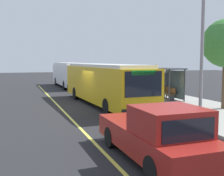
# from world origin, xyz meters

# --- Properties ---
(ground_plane) EXTENTS (120.00, 120.00, 0.00)m
(ground_plane) POSITION_xyz_m (0.00, 0.00, 0.00)
(ground_plane) COLOR #232326
(sidewalk_curb) EXTENTS (44.00, 6.40, 0.15)m
(sidewalk_curb) POSITION_xyz_m (0.00, 6.00, 0.07)
(sidewalk_curb) COLOR gray
(sidewalk_curb) RESTS_ON ground_plane
(lane_stripe_center) EXTENTS (36.00, 0.14, 0.01)m
(lane_stripe_center) POSITION_xyz_m (0.00, -2.20, 0.00)
(lane_stripe_center) COLOR #E0D64C
(lane_stripe_center) RESTS_ON ground_plane
(transit_bus_main) EXTENTS (12.16, 3.15, 2.95)m
(transit_bus_main) POSITION_xyz_m (-0.31, 1.01, 1.62)
(transit_bus_main) COLOR gold
(transit_bus_main) RESTS_ON ground_plane
(transit_bus_second) EXTENTS (10.23, 2.66, 2.95)m
(transit_bus_second) POSITION_xyz_m (-14.86, 1.25, 1.61)
(transit_bus_second) COLOR white
(transit_bus_second) RESTS_ON ground_plane
(pickup_truck) EXTENTS (5.42, 2.08, 1.85)m
(pickup_truck) POSITION_xyz_m (11.12, -0.86, 0.86)
(pickup_truck) COLOR maroon
(pickup_truck) RESTS_ON ground_plane
(bus_shelter) EXTENTS (2.90, 1.60, 2.48)m
(bus_shelter) POSITION_xyz_m (-0.34, 6.36, 1.92)
(bus_shelter) COLOR #333338
(bus_shelter) RESTS_ON sidewalk_curb
(waiting_bench) EXTENTS (1.60, 0.48, 0.95)m
(waiting_bench) POSITION_xyz_m (-0.34, 6.34, 0.63)
(waiting_bench) COLOR brown
(waiting_bench) RESTS_ON sidewalk_curb
(route_sign_post) EXTENTS (0.44, 0.08, 2.80)m
(route_sign_post) POSITION_xyz_m (2.44, 3.78, 1.96)
(route_sign_post) COLOR #333338
(route_sign_post) RESTS_ON sidewalk_curb
(pedestrian_commuter) EXTENTS (0.24, 0.40, 1.69)m
(pedestrian_commuter) POSITION_xyz_m (2.97, 3.71, 1.12)
(pedestrian_commuter) COLOR #282D47
(pedestrian_commuter) RESTS_ON sidewalk_curb
(utility_pole) EXTENTS (0.16, 0.16, 6.40)m
(utility_pole) POSITION_xyz_m (7.80, 3.26, 3.35)
(utility_pole) COLOR gray
(utility_pole) RESTS_ON sidewalk_curb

